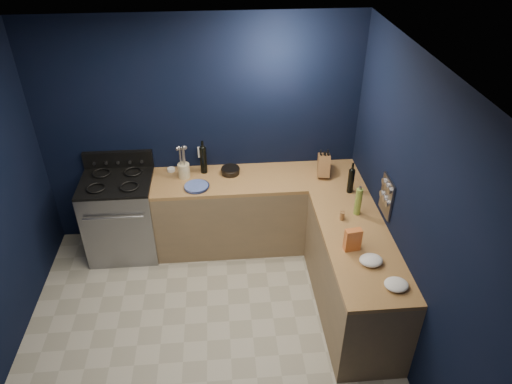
{
  "coord_description": "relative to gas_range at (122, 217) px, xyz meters",
  "views": [
    {
      "loc": [
        0.21,
        -2.97,
        3.65
      ],
      "look_at": [
        0.55,
        1.0,
        1.0
      ],
      "focal_mm": 33.15,
      "sensor_mm": 36.0,
      "label": 1
    }
  ],
  "objects": [
    {
      "name": "cab_right",
      "position": [
        2.37,
        -1.13,
        -0.03
      ],
      "size": [
        0.63,
        1.67,
        0.86
      ],
      "primitive_type": "cube",
      "color": "#83694A",
      "rests_on": "floor"
    },
    {
      "name": "top_back",
      "position": [
        1.53,
        0.02,
        0.42
      ],
      "size": [
        2.3,
        0.63,
        0.04
      ],
      "primitive_type": "cube",
      "color": "brown",
      "rests_on": "cab_back"
    },
    {
      "name": "wall_outlet",
      "position": [
        0.93,
        0.32,
        0.62
      ],
      "size": [
        0.09,
        0.02,
        0.13
      ],
      "primitive_type": "cube",
      "color": "white",
      "rests_on": "wall_back"
    },
    {
      "name": "cooktop",
      "position": [
        0.0,
        0.0,
        0.48
      ],
      "size": [
        0.76,
        0.66,
        0.03
      ],
      "primitive_type": "cube",
      "color": "black",
      "rests_on": "gas_range"
    },
    {
      "name": "spice_panel",
      "position": [
        2.67,
        -0.87,
        0.72
      ],
      "size": [
        0.02,
        0.28,
        0.38
      ],
      "primitive_type": "cube",
      "color": "gray",
      "rests_on": "wall_right"
    },
    {
      "name": "wall_right",
      "position": [
        2.69,
        -1.42,
        0.84
      ],
      "size": [
        0.02,
        3.5,
        2.6
      ],
      "primitive_type": "cube",
      "color": "black",
      "rests_on": "ground"
    },
    {
      "name": "wine_bottle_right",
      "position": [
        2.47,
        -0.35,
        0.57
      ],
      "size": [
        0.07,
        0.07,
        0.27
      ],
      "primitive_type": "cylinder",
      "rotation": [
        0.0,
        0.0,
        0.0
      ],
      "color": "black",
      "rests_on": "top_right"
    },
    {
      "name": "spice_jar_far",
      "position": [
        2.28,
        -0.82,
        0.48
      ],
      "size": [
        0.05,
        0.05,
        0.08
      ],
      "primitive_type": "cylinder",
      "rotation": [
        0.0,
        0.0,
        -0.2
      ],
      "color": "olive",
      "rests_on": "top_right"
    },
    {
      "name": "wine_bottle_back",
      "position": [
        0.95,
        0.18,
        0.59
      ],
      "size": [
        0.08,
        0.08,
        0.31
      ],
      "primitive_type": "cylinder",
      "rotation": [
        0.0,
        0.0,
        0.08
      ],
      "color": "black",
      "rests_on": "top_back"
    },
    {
      "name": "knife_block",
      "position": [
        2.27,
        0.02,
        0.56
      ],
      "size": [
        0.17,
        0.29,
        0.29
      ],
      "primitive_type": "cube",
      "rotation": [
        -0.31,
        0.0,
        -0.16
      ],
      "color": "brown",
      "rests_on": "top_back"
    },
    {
      "name": "utensil_crock",
      "position": [
        0.73,
        0.1,
        0.52
      ],
      "size": [
        0.15,
        0.15,
        0.16
      ],
      "primitive_type": "cylinder",
      "rotation": [
        0.0,
        0.0,
        -0.16
      ],
      "color": "beige",
      "rests_on": "top_back"
    },
    {
      "name": "spice_jar_near",
      "position": [
        2.28,
        -0.8,
        0.49
      ],
      "size": [
        0.06,
        0.06,
        0.09
      ],
      "primitive_type": "cylinder",
      "rotation": [
        0.0,
        0.0,
        0.42
      ],
      "color": "olive",
      "rests_on": "top_right"
    },
    {
      "name": "floor",
      "position": [
        0.93,
        -1.42,
        -0.47
      ],
      "size": [
        3.5,
        3.5,
        0.02
      ],
      "primitive_type": "cube",
      "color": "#AAA596",
      "rests_on": "ground"
    },
    {
      "name": "ramekin",
      "position": [
        0.58,
        0.24,
        0.46
      ],
      "size": [
        0.09,
        0.09,
        0.03
      ],
      "primitive_type": "cylinder",
      "rotation": [
        0.0,
        0.0,
        -0.09
      ],
      "color": "white",
      "rests_on": "top_back"
    },
    {
      "name": "cab_back",
      "position": [
        1.53,
        0.02,
        -0.03
      ],
      "size": [
        2.3,
        0.63,
        0.86
      ],
      "primitive_type": "cube",
      "color": "#83694A",
      "rests_on": "floor"
    },
    {
      "name": "ceiling",
      "position": [
        0.93,
        -1.42,
        2.15
      ],
      "size": [
        3.5,
        3.5,
        0.02
      ],
      "primitive_type": "cube",
      "color": "silver",
      "rests_on": "ground"
    },
    {
      "name": "backguard",
      "position": [
        0.0,
        0.3,
        0.58
      ],
      "size": [
        0.76,
        0.06,
        0.2
      ],
      "primitive_type": "cube",
      "color": "black",
      "rests_on": "gas_range"
    },
    {
      "name": "lemon_basket",
      "position": [
        1.24,
        0.12,
        0.48
      ],
      "size": [
        0.21,
        0.21,
        0.08
      ],
      "primitive_type": "cylinder",
      "rotation": [
        0.0,
        0.0,
        -0.07
      ],
      "color": "black",
      "rests_on": "top_back"
    },
    {
      "name": "wall_back",
      "position": [
        0.93,
        0.34,
        0.84
      ],
      "size": [
        3.5,
        0.02,
        2.6
      ],
      "primitive_type": "cube",
      "color": "black",
      "rests_on": "ground"
    },
    {
      "name": "oil_bottle",
      "position": [
        2.45,
        -0.73,
        0.58
      ],
      "size": [
        0.07,
        0.07,
        0.28
      ],
      "primitive_type": "cylinder",
      "rotation": [
        0.0,
        0.0,
        0.08
      ],
      "color": "olive",
      "rests_on": "top_right"
    },
    {
      "name": "plate_stack",
      "position": [
        0.87,
        -0.14,
        0.46
      ],
      "size": [
        0.32,
        0.32,
        0.03
      ],
      "primitive_type": "cylinder",
      "rotation": [
        0.0,
        0.0,
        0.32
      ],
      "color": "#435DA0",
      "rests_on": "top_back"
    },
    {
      "name": "top_right",
      "position": [
        2.37,
        -1.13,
        0.42
      ],
      "size": [
        0.63,
        1.67,
        0.04
      ],
      "primitive_type": "cube",
      "color": "brown",
      "rests_on": "cab_right"
    },
    {
      "name": "crouton_bag",
      "position": [
        2.26,
        -1.25,
        0.55
      ],
      "size": [
        0.15,
        0.09,
        0.21
      ],
      "primitive_type": "cube",
      "rotation": [
        0.0,
        0.0,
        0.13
      ],
      "color": "#B3371F",
      "rests_on": "top_right"
    },
    {
      "name": "towel_end",
      "position": [
        2.5,
        -1.75,
        0.47
      ],
      "size": [
        0.22,
        0.2,
        0.06
      ],
      "primitive_type": "ellipsoid",
      "rotation": [
        0.0,
        0.0,
        0.13
      ],
      "color": "white",
      "rests_on": "top_right"
    },
    {
      "name": "gas_range",
      "position": [
        0.0,
        0.0,
        0.0
      ],
      "size": [
        0.76,
        0.66,
        0.92
      ],
      "primitive_type": "cube",
      "color": "gray",
      "rests_on": "floor"
    },
    {
      "name": "oven_door",
      "position": [
        0.0,
        -0.32,
        -0.01
      ],
      "size": [
        0.59,
        0.02,
        0.42
      ],
      "primitive_type": "cube",
      "color": "black",
      "rests_on": "gas_range"
    },
    {
      "name": "towel_front",
      "position": [
        2.38,
        -1.45,
        0.48
      ],
      "size": [
        0.23,
        0.21,
        0.07
      ],
      "primitive_type": "ellipsoid",
      "rotation": [
        0.0,
        0.0,
        0.2
      ],
      "color": "white",
      "rests_on": "top_right"
    }
  ]
}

